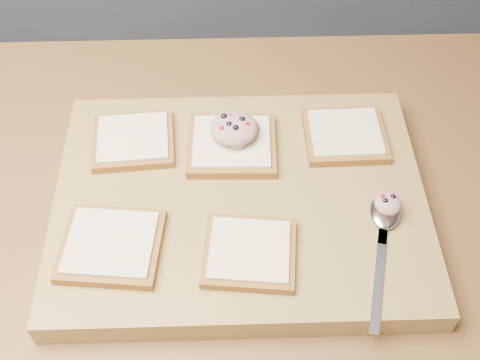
# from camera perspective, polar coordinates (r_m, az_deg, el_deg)

# --- Properties ---
(island_counter) EXTENTS (2.00, 0.80, 0.90)m
(island_counter) POSITION_cam_1_polar(r_m,az_deg,el_deg) (1.21, -3.72, -16.46)
(island_counter) COLOR slate
(island_counter) RESTS_ON ground
(cutting_board) EXTENTS (0.49, 0.37, 0.04)m
(cutting_board) POSITION_cam_1_polar(r_m,az_deg,el_deg) (0.81, 0.00, -2.15)
(cutting_board) COLOR #A78647
(cutting_board) RESTS_ON island_counter
(bread_far_left) EXTENTS (0.12, 0.11, 0.02)m
(bread_far_left) POSITION_cam_1_polar(r_m,az_deg,el_deg) (0.86, -10.08, 3.75)
(bread_far_left) COLOR olive
(bread_far_left) RESTS_ON cutting_board
(bread_far_center) EXTENTS (0.13, 0.12, 0.02)m
(bread_far_center) POSITION_cam_1_polar(r_m,az_deg,el_deg) (0.84, -0.80, 3.38)
(bread_far_center) COLOR olive
(bread_far_center) RESTS_ON cutting_board
(bread_far_right) EXTENTS (0.11, 0.11, 0.02)m
(bread_far_right) POSITION_cam_1_polar(r_m,az_deg,el_deg) (0.87, 9.92, 4.21)
(bread_far_right) COLOR olive
(bread_far_right) RESTS_ON cutting_board
(bread_near_left) EXTENTS (0.13, 0.12, 0.02)m
(bread_near_left) POSITION_cam_1_polar(r_m,az_deg,el_deg) (0.75, -12.11, -6.05)
(bread_near_left) COLOR olive
(bread_near_left) RESTS_ON cutting_board
(bread_near_center) EXTENTS (0.12, 0.11, 0.02)m
(bread_near_center) POSITION_cam_1_polar(r_m,az_deg,el_deg) (0.73, 0.89, -6.86)
(bread_near_center) COLOR olive
(bread_near_center) RESTS_ON cutting_board
(tuna_salad_dollop) EXTENTS (0.07, 0.06, 0.03)m
(tuna_salad_dollop) POSITION_cam_1_polar(r_m,az_deg,el_deg) (0.83, -0.58, 4.93)
(tuna_salad_dollop) COLOR tan
(tuna_salad_dollop) RESTS_ON bread_far_center
(spoon) EXTENTS (0.07, 0.20, 0.01)m
(spoon) POSITION_cam_1_polar(r_m,az_deg,el_deg) (0.78, 13.52, -3.71)
(spoon) COLOR silver
(spoon) RESTS_ON cutting_board
(spoon_salad) EXTENTS (0.03, 0.04, 0.02)m
(spoon_salad) POSITION_cam_1_polar(r_m,az_deg,el_deg) (0.78, 13.82, -2.11)
(spoon_salad) COLOR tan
(spoon_salad) RESTS_ON spoon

